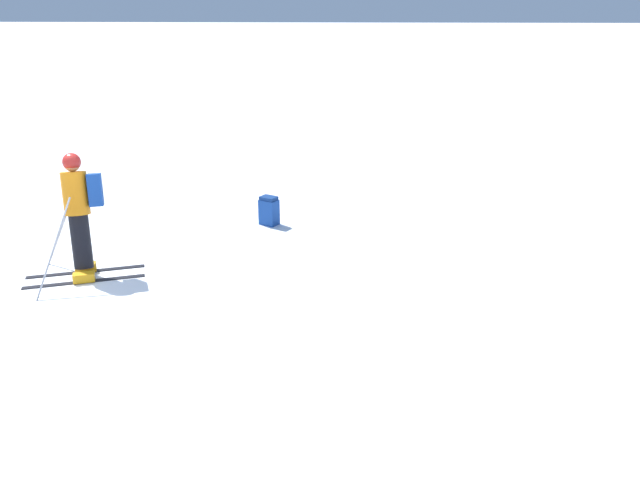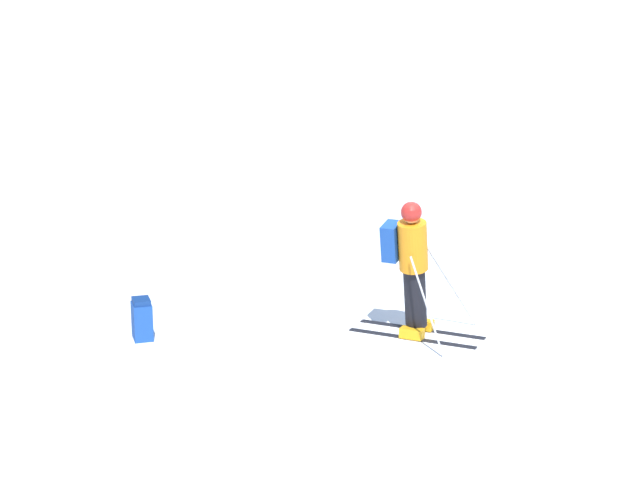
{
  "view_description": "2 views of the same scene",
  "coord_description": "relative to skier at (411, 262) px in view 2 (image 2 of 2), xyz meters",
  "views": [
    {
      "loc": [
        7.27,
        3.83,
        3.54
      ],
      "look_at": [
        -0.53,
        3.28,
        0.61
      ],
      "focal_mm": 35.0,
      "sensor_mm": 36.0,
      "label": 1
    },
    {
      "loc": [
        -9.98,
        -7.72,
        4.3
      ],
      "look_at": [
        0.26,
        2.33,
        0.63
      ],
      "focal_mm": 60.0,
      "sensor_mm": 36.0,
      "label": 2
    }
  ],
  "objects": [
    {
      "name": "spare_backpack",
      "position": [
        -2.24,
        2.27,
        -0.7
      ],
      "size": [
        0.34,
        0.37,
        0.5
      ],
      "rotation": [
        0.0,
        0.0,
        1.07
      ],
      "color": "#194293",
      "rests_on": "ground"
    },
    {
      "name": "ground_plane",
      "position": [
        0.62,
        0.03,
        -0.94
      ],
      "size": [
        300.0,
        300.0,
        0.0
      ],
      "primitive_type": "plane",
      "color": "white"
    },
    {
      "name": "skier",
      "position": [
        0.0,
        0.0,
        0.0
      ],
      "size": [
        1.28,
        1.65,
        1.72
      ],
      "rotation": [
        0.0,
        0.0,
        0.34
      ],
      "color": "black",
      "rests_on": "ground"
    }
  ]
}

